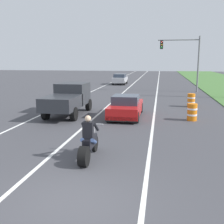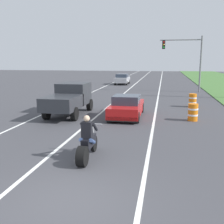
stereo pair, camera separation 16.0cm
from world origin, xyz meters
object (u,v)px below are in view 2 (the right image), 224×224
distant_car_far_ahead (122,79)px  construction_barrel_mid (193,100)px  pickup_truck_left_lane_dark_grey (69,98)px  motorcycle_with_rider (87,144)px  sports_car_red (127,107)px  construction_barrel_nearest (193,112)px  traffic_light_mast_near (188,55)px

distant_car_far_ahead → construction_barrel_mid: bearing=-65.9°
pickup_truck_left_lane_dark_grey → distant_car_far_ahead: pickup_truck_left_lane_dark_grey is taller
motorcycle_with_rider → sports_car_red: motorcycle_with_rider is taller
sports_car_red → construction_barrel_nearest: (3.93, -0.33, -0.13)m
motorcycle_with_rider → traffic_light_mast_near: (5.06, 22.26, 3.40)m
traffic_light_mast_near → distant_car_far_ahead: 11.91m
construction_barrel_nearest → construction_barrel_mid: (0.45, 4.86, 0.00)m
sports_car_red → construction_barrel_mid: bearing=45.9°
motorcycle_with_rider → traffic_light_mast_near: bearing=77.2°
traffic_light_mast_near → motorcycle_with_rider: bearing=-102.8°
motorcycle_with_rider → sports_car_red: size_ratio=0.51×
motorcycle_with_rider → construction_barrel_mid: 13.02m
motorcycle_with_rider → sports_car_red: 7.61m
pickup_truck_left_lane_dark_grey → distant_car_far_ahead: 22.48m
traffic_light_mast_near → construction_barrel_mid: size_ratio=6.00×
pickup_truck_left_lane_dark_grey → construction_barrel_mid: bearing=29.0°
construction_barrel_mid → sports_car_red: bearing=-134.1°
construction_barrel_mid → distant_car_far_ahead: 19.71m
sports_car_red → construction_barrel_nearest: size_ratio=4.30×
construction_barrel_nearest → traffic_light_mast_near: bearing=87.2°
pickup_truck_left_lane_dark_grey → construction_barrel_mid: pickup_truck_left_lane_dark_grey is taller
sports_car_red → traffic_light_mast_near: 15.75m
sports_car_red → construction_barrel_nearest: 3.95m
traffic_light_mast_near → construction_barrel_mid: bearing=-91.7°
construction_barrel_nearest → construction_barrel_mid: size_ratio=1.00×
motorcycle_with_rider → sports_car_red: bearing=87.2°
motorcycle_with_rider → construction_barrel_nearest: (4.31, 7.27, -0.09)m
sports_car_red → pickup_truck_left_lane_dark_grey: size_ratio=0.90×
motorcycle_with_rider → construction_barrel_mid: (4.76, 12.12, -0.09)m
traffic_light_mast_near → construction_barrel_nearest: bearing=-92.8°
construction_barrel_mid → distant_car_far_ahead: bearing=114.1°
construction_barrel_mid → distant_car_far_ahead: (-8.06, 17.98, 0.27)m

